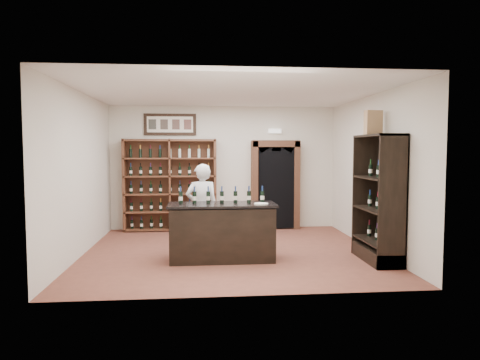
% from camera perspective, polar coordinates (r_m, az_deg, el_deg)
% --- Properties ---
extents(floor, '(5.50, 5.50, 0.00)m').
position_cam_1_polar(floor, '(8.26, -1.19, -9.52)').
color(floor, brown).
rests_on(floor, ground).
extents(ceiling, '(5.50, 5.50, 0.00)m').
position_cam_1_polar(ceiling, '(8.10, -1.22, 11.57)').
color(ceiling, white).
rests_on(ceiling, wall_back).
extents(wall_back, '(5.50, 0.04, 3.00)m').
position_cam_1_polar(wall_back, '(10.54, -2.15, 1.65)').
color(wall_back, beige).
rests_on(wall_back, ground).
extents(wall_left, '(0.04, 5.00, 3.00)m').
position_cam_1_polar(wall_left, '(8.32, -20.46, 0.77)').
color(wall_left, beige).
rests_on(wall_left, ground).
extents(wall_right, '(0.04, 5.00, 3.00)m').
position_cam_1_polar(wall_right, '(8.68, 17.22, 0.97)').
color(wall_right, beige).
rests_on(wall_right, ground).
extents(wine_shelf, '(2.20, 0.38, 2.20)m').
position_cam_1_polar(wine_shelf, '(10.41, -9.26, -0.64)').
color(wine_shelf, brown).
rests_on(wine_shelf, ground).
extents(framed_picture, '(1.25, 0.04, 0.52)m').
position_cam_1_polar(framed_picture, '(10.53, -9.30, 7.31)').
color(framed_picture, black).
rests_on(framed_picture, wall_back).
extents(arched_doorway, '(1.17, 0.35, 2.17)m').
position_cam_1_polar(arched_doorway, '(10.53, 4.71, -0.34)').
color(arched_doorway, black).
rests_on(arched_doorway, ground).
extents(emergency_light, '(0.30, 0.10, 0.10)m').
position_cam_1_polar(emergency_light, '(10.60, 4.67, 6.52)').
color(emergency_light, white).
rests_on(emergency_light, wall_back).
extents(tasting_counter, '(1.88, 0.78, 1.00)m').
position_cam_1_polar(tasting_counter, '(7.56, -2.40, -6.97)').
color(tasting_counter, black).
rests_on(tasting_counter, ground).
extents(counter_bottle_0, '(0.07, 0.07, 0.30)m').
position_cam_1_polar(counter_bottle_0, '(7.53, -7.92, -2.32)').
color(counter_bottle_0, black).
rests_on(counter_bottle_0, tasting_counter).
extents(counter_bottle_1, '(0.07, 0.07, 0.30)m').
position_cam_1_polar(counter_bottle_1, '(7.53, -6.09, -2.31)').
color(counter_bottle_1, black).
rests_on(counter_bottle_1, tasting_counter).
extents(counter_bottle_2, '(0.07, 0.07, 0.30)m').
position_cam_1_polar(counter_bottle_2, '(7.53, -4.26, -2.30)').
color(counter_bottle_2, black).
rests_on(counter_bottle_2, tasting_counter).
extents(counter_bottle_3, '(0.07, 0.07, 0.30)m').
position_cam_1_polar(counter_bottle_3, '(7.53, -2.44, -2.28)').
color(counter_bottle_3, black).
rests_on(counter_bottle_3, tasting_counter).
extents(counter_bottle_4, '(0.07, 0.07, 0.30)m').
position_cam_1_polar(counter_bottle_4, '(7.55, -0.61, -2.27)').
color(counter_bottle_4, black).
rests_on(counter_bottle_4, tasting_counter).
extents(counter_bottle_5, '(0.07, 0.07, 0.30)m').
position_cam_1_polar(counter_bottle_5, '(7.57, 1.20, -2.25)').
color(counter_bottle_5, black).
rests_on(counter_bottle_5, tasting_counter).
extents(counter_bottle_6, '(0.07, 0.07, 0.30)m').
position_cam_1_polar(counter_bottle_6, '(7.60, 3.00, -2.23)').
color(counter_bottle_6, black).
rests_on(counter_bottle_6, tasting_counter).
extents(side_cabinet, '(0.48, 1.20, 2.20)m').
position_cam_1_polar(side_cabinet, '(7.84, 18.10, -4.84)').
color(side_cabinet, black).
rests_on(side_cabinet, ground).
extents(shopkeeper, '(0.66, 0.47, 1.67)m').
position_cam_1_polar(shopkeeper, '(8.17, -5.10, -3.72)').
color(shopkeeper, white).
rests_on(shopkeeper, ground).
extents(plate, '(0.24, 0.24, 0.02)m').
position_cam_1_polar(plate, '(7.37, 2.83, -3.19)').
color(plate, white).
rests_on(plate, tasting_counter).
extents(wine_crate, '(0.32, 0.17, 0.44)m').
position_cam_1_polar(wine_crate, '(8.03, 17.35, 7.30)').
color(wine_crate, tan).
rests_on(wine_crate, side_cabinet).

